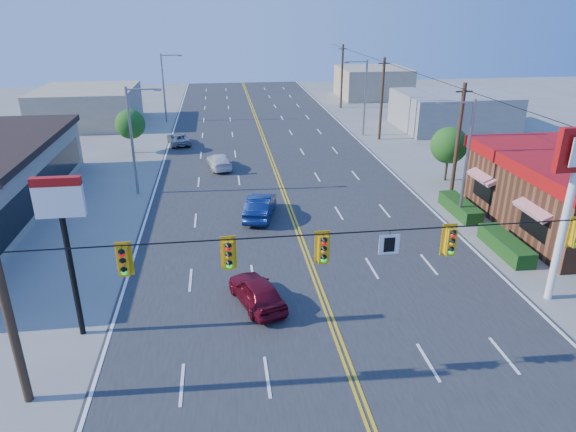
{
  "coord_description": "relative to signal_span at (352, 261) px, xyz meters",
  "views": [
    {
      "loc": [
        -4.58,
        -15.87,
        13.4
      ],
      "look_at": [
        -0.98,
        10.86,
        2.2
      ],
      "focal_mm": 32.0,
      "sensor_mm": 36.0,
      "label": 1
    }
  ],
  "objects": [
    {
      "name": "road",
      "position": [
        0.12,
        20.0,
        -4.86
      ],
      "size": [
        20.0,
        120.0,
        0.06
      ],
      "primitive_type": "cube",
      "color": "#2D2D30",
      "rests_on": "ground"
    },
    {
      "name": "car_magenta",
      "position": [
        -3.11,
        5.24,
        -4.18
      ],
      "size": [
        2.89,
        4.45,
        1.41
      ],
      "primitive_type": "imported",
      "rotation": [
        0.0,
        0.0,
        3.46
      ],
      "color": "maroon",
      "rests_on": "ground"
    },
    {
      "name": "utility_pole_near",
      "position": [
        12.32,
        18.0,
        -0.69
      ],
      "size": [
        0.28,
        0.28,
        8.4
      ],
      "primitive_type": "cylinder",
      "color": "#47301E",
      "rests_on": "ground"
    },
    {
      "name": "signal_span",
      "position": [
        0.0,
        0.0,
        0.0
      ],
      "size": [
        24.32,
        0.34,
        9.0
      ],
      "color": "#47301E",
      "rests_on": "ground"
    },
    {
      "name": "car_silver",
      "position": [
        -8.71,
        36.49,
        -4.31
      ],
      "size": [
        2.82,
        4.49,
        1.16
      ],
      "primitive_type": "imported",
      "rotation": [
        0.0,
        0.0,
        3.37
      ],
      "color": "#9E9EA3",
      "rests_on": "ground"
    },
    {
      "name": "streetlight_ne",
      "position": [
        10.91,
        38.0,
        -0.37
      ],
      "size": [
        2.55,
        0.25,
        8.0
      ],
      "color": "gray",
      "rests_on": "ground"
    },
    {
      "name": "utility_pole_far",
      "position": [
        12.32,
        54.0,
        -0.69
      ],
      "size": [
        0.28,
        0.28,
        8.4
      ],
      "primitive_type": "cylinder",
      "color": "#47301E",
      "rests_on": "ground"
    },
    {
      "name": "streetlight_sw",
      "position": [
        -10.67,
        22.0,
        -0.37
      ],
      "size": [
        2.55,
        0.25,
        8.0
      ],
      "color": "gray",
      "rests_on": "ground"
    },
    {
      "name": "car_blue",
      "position": [
        -2.04,
        16.1,
        -4.12
      ],
      "size": [
        2.69,
        4.91,
        1.53
      ],
      "primitive_type": "imported",
      "rotation": [
        0.0,
        0.0,
        2.9
      ],
      "color": "navy",
      "rests_on": "ground"
    },
    {
      "name": "pizza_hut_sign",
      "position": [
        -10.88,
        4.0,
        0.3
      ],
      "size": [
        1.9,
        0.3,
        6.85
      ],
      "color": "black",
      "rests_on": "ground"
    },
    {
      "name": "tree_west",
      "position": [
        -12.88,
        34.0,
        -2.09
      ],
      "size": [
        2.8,
        2.8,
        4.2
      ],
      "color": "#47301E",
      "rests_on": "ground"
    },
    {
      "name": "kfc_pylon",
      "position": [
        11.12,
        4.0,
        1.16
      ],
      "size": [
        2.2,
        0.36,
        8.5
      ],
      "color": "white",
      "rests_on": "ground"
    },
    {
      "name": "bld_east_far",
      "position": [
        19.12,
        62.0,
        -2.69
      ],
      "size": [
        10.0,
        10.0,
        4.4
      ],
      "primitive_type": "cube",
      "color": "tan",
      "rests_on": "ground"
    },
    {
      "name": "bld_west_far",
      "position": [
        -19.88,
        48.0,
        -2.79
      ],
      "size": [
        11.0,
        12.0,
        4.2
      ],
      "primitive_type": "cube",
      "color": "tan",
      "rests_on": "ground"
    },
    {
      "name": "tree_kfc_rear",
      "position": [
        13.62,
        22.0,
        -1.95
      ],
      "size": [
        2.94,
        2.94,
        4.41
      ],
      "color": "#47301E",
      "rests_on": "ground"
    },
    {
      "name": "streetlight_se",
      "position": [
        10.91,
        14.0,
        -0.37
      ],
      "size": [
        2.55,
        0.25,
        8.0
      ],
      "color": "gray",
      "rests_on": "ground"
    },
    {
      "name": "bld_east_mid",
      "position": [
        22.12,
        40.0,
        -2.89
      ],
      "size": [
        12.0,
        10.0,
        4.0
      ],
      "primitive_type": "cube",
      "color": "gray",
      "rests_on": "ground"
    },
    {
      "name": "car_white",
      "position": [
        -4.67,
        27.66,
        -4.26
      ],
      "size": [
        2.37,
        4.52,
        1.25
      ],
      "primitive_type": "imported",
      "rotation": [
        0.0,
        0.0,
        3.29
      ],
      "color": "silver",
      "rests_on": "ground"
    },
    {
      "name": "utility_pole_mid",
      "position": [
        12.32,
        36.0,
        -0.69
      ],
      "size": [
        0.28,
        0.28,
        8.4
      ],
      "primitive_type": "cylinder",
      "color": "#47301E",
      "rests_on": "ground"
    },
    {
      "name": "streetlight_nw",
      "position": [
        -10.67,
        48.0,
        -0.37
      ],
      "size": [
        2.55,
        0.25,
        8.0
      ],
      "color": "gray",
      "rests_on": "ground"
    },
    {
      "name": "ground",
      "position": [
        0.12,
        0.0,
        -4.89
      ],
      "size": [
        160.0,
        160.0,
        0.0
      ],
      "primitive_type": "plane",
      "color": "gray",
      "rests_on": "ground"
    }
  ]
}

